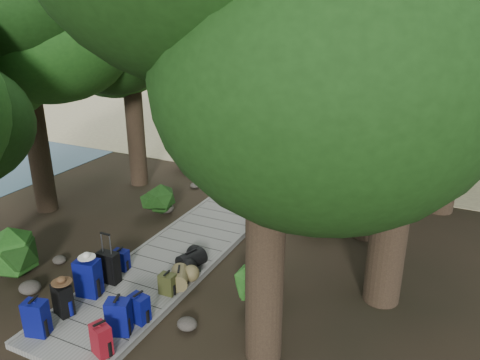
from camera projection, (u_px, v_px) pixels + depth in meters
The scene contains 50 objects.
ground at pixel (200, 239), 11.97m from camera, with size 120.00×120.00×0.00m, color black.
sand_beach at pixel (348, 114), 25.46m from camera, with size 40.00×22.00×0.02m, color #C2B783.
water_bay at pixel (47, 65), 46.03m from camera, with size 50.00×60.00×0.02m, color #26424F.
distant_hill at pixel (130, 45), 68.67m from camera, with size 32.00×16.00×12.00m, color black.
boardwalk at pixel (219, 222), 12.79m from camera, with size 2.00×12.00×0.12m, color gray.
backpack_left_a at pixel (36, 316), 8.23m from camera, with size 0.40×0.28×0.74m, color #060375, non-canonical shape.
backpack_left_b at pixel (63, 298), 8.79m from camera, with size 0.38×0.27×0.69m, color black, non-canonical shape.
backpack_left_c at pixel (88, 276), 9.35m from camera, with size 0.47×0.33×0.86m, color #060375, non-canonical shape.
backpack_left_d at pixel (121, 259), 10.32m from camera, with size 0.33×0.24×0.51m, color #060375, non-canonical shape.
backpack_right_a at pixel (101, 338), 7.79m from camera, with size 0.35×0.25×0.62m, color maroon, non-canonical shape.
backpack_right_b at pixel (118, 315), 8.26m from camera, with size 0.41×0.29×0.74m, color #060375, non-canonical shape.
backpack_right_c at pixel (139, 307), 8.59m from camera, with size 0.36×0.25×0.61m, color #060375, non-canonical shape.
backpack_right_d at pixel (167, 283), 9.45m from camera, with size 0.32×0.23×0.48m, color #3E3D1A, non-canonical shape.
duffel_right_khaki at pixel (179, 278), 9.73m from camera, with size 0.38×0.57×0.38m, color brown, non-canonical shape.
duffel_right_black at pixel (191, 260), 10.40m from camera, with size 0.39×0.62×0.39m, color black, non-canonical shape.
suitcase_on_boardwalk at pixel (109, 267), 9.82m from camera, with size 0.44×0.24×0.69m, color black, non-canonical shape.
lone_suitcase_on_sand at pixel (311, 149), 18.38m from camera, with size 0.38×0.22×0.60m, color black, non-canonical shape.
hat_brown at pixel (61, 280), 8.65m from camera, with size 0.38×0.38×0.12m, color #51351E, non-canonical shape.
hat_white at pixel (86, 255), 9.16m from camera, with size 0.35×0.35×0.12m, color silver, non-canonical shape.
kayak at pixel (244, 131), 21.41m from camera, with size 0.72×3.29×0.33m, color #A4330E.
sun_lounger at pixel (387, 148), 18.47m from camera, with size 0.59×1.82×0.59m, color silver, non-canonical shape.
tree_right_a at pixel (269, 93), 6.48m from camera, with size 5.39×5.39×8.99m, color black, non-canonical shape.
tree_right_b at pixel (413, 34), 7.73m from camera, with size 5.81×5.81×10.37m, color black, non-canonical shape.
tree_right_c at pixel (383, 51), 10.50m from camera, with size 5.38×5.38×9.31m, color black, non-canonical shape.
tree_right_d at pixel (472, 3), 11.69m from camera, with size 6.18×6.18×11.32m, color black, non-canonical shape.
tree_right_e at pixel (432, 52), 14.97m from camera, with size 4.68×4.68×8.43m, color black, non-canonical shape.
tree_left_b at pixel (24, 60), 12.22m from camera, with size 4.75×4.75×8.55m, color black, non-canonical shape.
tree_left_c at pixel (130, 58), 14.25m from camera, with size 4.72×4.72×8.21m, color black, non-canonical shape.
tree_back_a at pixel (316, 22), 24.12m from camera, with size 5.54×5.54×9.58m, color black, non-canonical shape.
tree_back_b at pixel (399, 6), 22.84m from camera, with size 6.21×6.21×11.09m, color black, non-canonical shape.
tree_back_c at pixel (469, 31), 20.78m from camera, with size 5.02×5.02×9.03m, color black, non-canonical shape.
tree_back_d at pixel (238, 41), 25.05m from camera, with size 4.55×4.55×7.58m, color black, non-canonical shape.
palm_right_a at pixel (375, 67), 14.34m from camera, with size 4.51×4.51×7.69m, color #103B13, non-canonical shape.
palm_right_b at pixel (471, 35), 17.76m from camera, with size 4.71×4.71×9.10m, color #103B13, non-canonical shape.
palm_right_c at pixel (392, 66), 20.61m from camera, with size 3.86×3.86×6.15m, color #103B13, non-canonical shape.
palm_left_a at pixel (195, 68), 18.54m from camera, with size 4.12×4.12×6.55m, color #103B13, non-canonical shape.
rock_left_a at pixel (30, 287), 9.71m from camera, with size 0.47×0.42×0.26m, color #4C473F, non-canonical shape.
rock_left_b at pixel (59, 260), 10.83m from camera, with size 0.32×0.29×0.18m, color #4C473F, non-canonical shape.
rock_left_c at pixel (165, 208), 13.46m from camera, with size 0.52×0.47×0.29m, color #4C473F, non-canonical shape.
rock_left_d at pixel (195, 186), 15.28m from camera, with size 0.31×0.28×0.17m, color #4C473F, non-canonical shape.
rock_right_a at pixel (187, 324), 8.64m from camera, with size 0.39×0.35×0.21m, color #4C473F, non-canonical shape.
rock_right_b at pixel (271, 281), 9.94m from camera, with size 0.50×0.45×0.27m, color #4C473F, non-canonical shape.
rock_right_c at pixel (265, 229), 12.27m from camera, with size 0.37×0.33×0.20m, color #4C473F, non-canonical shape.
rock_right_d at pixel (350, 195), 14.30m from camera, with size 0.62×0.56×0.34m, color #4C473F, non-canonical shape.
shrub_left_a at pixel (9, 257), 10.04m from camera, with size 1.24×1.24×1.12m, color #1E5218, non-canonical shape.
shrub_left_b at pixel (157, 202), 13.19m from camera, with size 0.90×0.90×0.81m, color #1E5218, non-canonical shape.
shrub_left_c at pixel (190, 153), 17.07m from camera, with size 1.24×1.24×1.11m, color #1E5218, non-canonical shape.
shrub_right_a at pixel (257, 288), 9.10m from camera, with size 1.02×1.02×0.92m, color #1E5218, non-canonical shape.
shrub_right_b at pixel (316, 209), 12.44m from camera, with size 1.19×1.19×1.07m, color #1E5218, non-canonical shape.
shrub_right_c at pixel (341, 176), 15.22m from camera, with size 0.89×0.89×0.80m, color #1E5218, non-canonical shape.
Camera 1 is at (5.54, -9.17, 5.65)m, focal length 35.00 mm.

